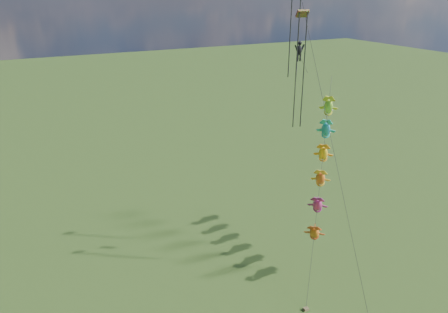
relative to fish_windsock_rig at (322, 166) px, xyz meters
name	(u,v)px	position (x,y,z in m)	size (l,w,h in m)	color
fish_windsock_rig	(322,166)	(0.00, 0.00, 0.00)	(10.79, 11.93, 15.49)	brown
parafoil_rig	(301,49)	(-3.62, -0.76, 10.56)	(4.27, 17.29, 24.44)	brown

